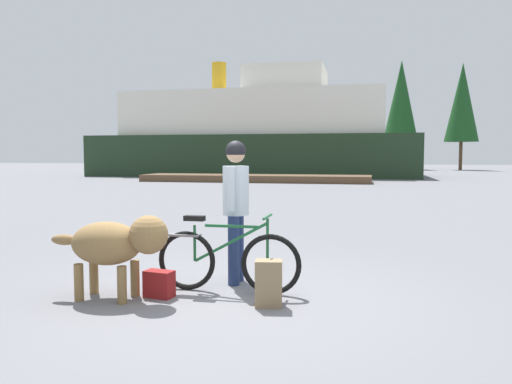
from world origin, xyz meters
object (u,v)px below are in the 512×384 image
(bicycle, at_px, (227,260))
(backpack, at_px, (269,283))
(ferry_boat, at_px, (257,136))
(handbag_pannier, at_px, (159,284))
(person_cyclist, at_px, (236,197))
(dog, at_px, (116,243))

(bicycle, relative_size, backpack, 3.49)
(bicycle, distance_m, ferry_boat, 33.01)
(handbag_pannier, xyz_separation_m, ferry_boat, (-6.11, 32.56, 2.85))
(ferry_boat, bearing_deg, person_cyclist, -77.94)
(dog, xyz_separation_m, backpack, (1.68, 0.09, -0.37))
(dog, distance_m, handbag_pannier, 0.65)
(bicycle, distance_m, dog, 1.25)
(dog, xyz_separation_m, handbag_pannier, (0.42, 0.17, -0.47))
(handbag_pannier, relative_size, ferry_boat, 0.01)
(person_cyclist, height_order, ferry_boat, ferry_boat)
(backpack, height_order, ferry_boat, ferry_boat)
(bicycle, height_order, dog, dog)
(dog, bearing_deg, handbag_pannier, 21.68)
(person_cyclist, distance_m, ferry_boat, 32.53)
(person_cyclist, bearing_deg, dog, -138.55)
(bicycle, height_order, backpack, bicycle)
(ferry_boat, bearing_deg, handbag_pannier, -79.37)
(person_cyclist, relative_size, ferry_boat, 0.07)
(backpack, distance_m, ferry_boat, 33.57)
(bicycle, xyz_separation_m, person_cyclist, (-0.01, 0.44, 0.68))
(dog, bearing_deg, person_cyclist, 41.45)
(dog, bearing_deg, ferry_boat, 99.86)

